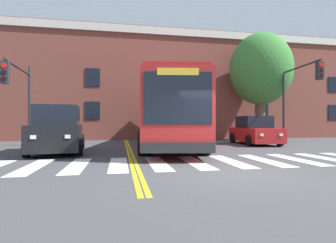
{
  "coord_description": "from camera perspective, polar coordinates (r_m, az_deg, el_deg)",
  "views": [
    {
      "loc": [
        -3.1,
        -6.85,
        1.38
      ],
      "look_at": [
        -0.64,
        6.52,
        1.43
      ],
      "focal_mm": 28.0,
      "sensor_mm": 36.0,
      "label": 1
    }
  ],
  "objects": [
    {
      "name": "building_facade",
      "position": [
        25.78,
        1.02,
        6.98
      ],
      "size": [
        35.79,
        8.34,
        9.2
      ],
      "color": "brown",
      "rests_on": "ground"
    },
    {
      "name": "lane_line_yellow_outer",
      "position": [
        22.81,
        -9.09,
        -3.67
      ],
      "size": [
        0.12,
        36.0,
        0.01
      ],
      "primitive_type": "cube",
      "color": "gold",
      "rests_on": "ground"
    },
    {
      "name": "city_bus",
      "position": [
        14.67,
        0.57,
        1.66
      ],
      "size": [
        4.28,
        12.08,
        3.48
      ],
      "color": "#B22323",
      "rests_on": "ground"
    },
    {
      "name": "car_red_far_lane",
      "position": [
        17.48,
        18.3,
        -2.07
      ],
      "size": [
        2.36,
        4.37,
        1.78
      ],
      "color": "#AD1E1E",
      "rests_on": "ground"
    },
    {
      "name": "crosswalk",
      "position": [
        9.43,
        9.72,
        -8.6
      ],
      "size": [
        14.94,
        3.21,
        0.01
      ],
      "color": "white",
      "rests_on": "ground"
    },
    {
      "name": "lane_line_yellow_inner",
      "position": [
        22.81,
        -9.49,
        -3.67
      ],
      "size": [
        0.12,
        36.0,
        0.01
      ],
      "primitive_type": "cube",
      "color": "gold",
      "rests_on": "ground"
    },
    {
      "name": "traffic_light_near_corner",
      "position": [
        18.68,
        26.39,
        6.55
      ],
      "size": [
        0.64,
        4.05,
        5.2
      ],
      "color": "#28282D",
      "rests_on": "ground"
    },
    {
      "name": "car_black_near_lane",
      "position": [
        13.1,
        -22.76,
        -1.79
      ],
      "size": [
        2.62,
        5.03,
        2.13
      ],
      "color": "black",
      "rests_on": "ground"
    },
    {
      "name": "street_tree_curbside_large",
      "position": [
        21.87,
        19.51,
        10.63
      ],
      "size": [
        6.27,
        6.16,
        8.31
      ],
      "color": "brown",
      "rests_on": "ground"
    },
    {
      "name": "ground_plane",
      "position": [
        7.64,
        13.94,
        -10.62
      ],
      "size": [
        120.0,
        120.0,
        0.0
      ],
      "primitive_type": "plane",
      "color": "#424244"
    },
    {
      "name": "traffic_light_far_corner",
      "position": [
        15.97,
        -29.55,
        6.24
      ],
      "size": [
        0.49,
        4.25,
        4.73
      ],
      "color": "#28282D",
      "rests_on": "ground"
    }
  ]
}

